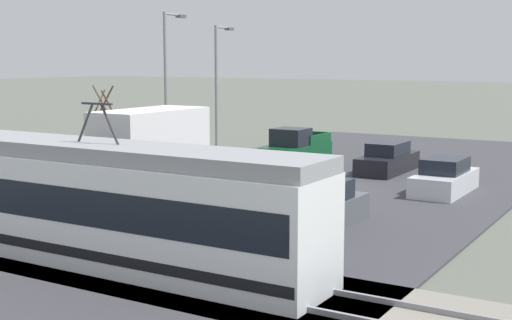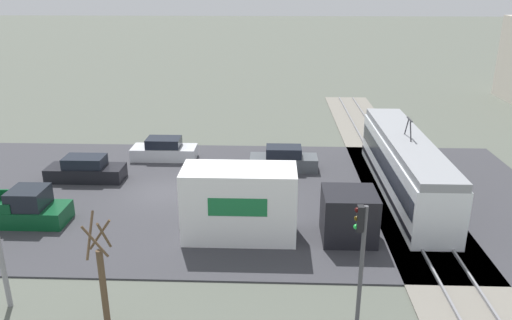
% 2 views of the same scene
% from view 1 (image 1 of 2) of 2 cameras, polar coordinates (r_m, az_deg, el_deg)
% --- Properties ---
extents(ground_plane, '(320.00, 320.00, 0.00)m').
position_cam_1_polar(ground_plane, '(33.02, 4.15, -2.09)').
color(ground_plane, '#565B51').
extents(road_surface, '(18.32, 45.24, 0.08)m').
position_cam_1_polar(road_surface, '(33.01, 4.15, -2.02)').
color(road_surface, '#38383D').
rests_on(road_surface, ground).
extents(rail_bed, '(52.87, 4.40, 0.22)m').
position_cam_1_polar(rail_bed, '(21.55, -13.44, -7.68)').
color(rail_bed, gray).
rests_on(rail_bed, ground).
extents(light_rail_tram, '(13.98, 2.54, 4.54)m').
position_cam_1_polar(light_rail_tram, '(20.74, -12.37, -3.47)').
color(light_rail_tram, white).
rests_on(light_rail_tram, ground).
extents(box_truck, '(2.51, 9.34, 3.58)m').
position_cam_1_polar(box_truck, '(30.48, -9.95, 0.25)').
color(box_truck, black).
rests_on(box_truck, ground).
extents(pickup_truck, '(2.00, 5.24, 1.90)m').
position_cam_1_polar(pickup_truck, '(40.62, 3.21, 0.96)').
color(pickup_truck, '#0C4723').
rests_on(pickup_truck, ground).
extents(sedan_car_0, '(1.86, 4.51, 1.53)m').
position_cam_1_polar(sedan_car_0, '(31.83, 14.85, -1.43)').
color(sedan_car_0, silver).
rests_on(sedan_car_0, ground).
extents(sedan_car_1, '(1.70, 4.48, 1.59)m').
position_cam_1_polar(sedan_car_1, '(24.68, 5.29, -3.84)').
color(sedan_car_1, '#4C5156').
rests_on(sedan_car_1, ground).
extents(sedan_car_2, '(1.80, 4.80, 1.55)m').
position_cam_1_polar(sedan_car_2, '(36.99, 10.49, 0.02)').
color(sedan_car_2, black).
rests_on(sedan_car_2, ground).
extents(street_tree, '(1.06, 0.88, 4.44)m').
position_cam_1_polar(street_tree, '(39.24, -12.04, 2.35)').
color(street_tree, brown).
rests_on(street_tree, ground).
extents(street_lamp_near_crossing, '(0.36, 1.95, 8.49)m').
position_cam_1_polar(street_lamp_near_crossing, '(41.77, -7.08, 6.72)').
color(street_lamp_near_crossing, gray).
rests_on(street_lamp_near_crossing, ground).
extents(street_lamp_mid_block, '(0.36, 1.95, 7.93)m').
position_cam_1_polar(street_lamp_mid_block, '(45.73, -3.05, 6.52)').
color(street_lamp_mid_block, gray).
rests_on(street_lamp_mid_block, ground).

